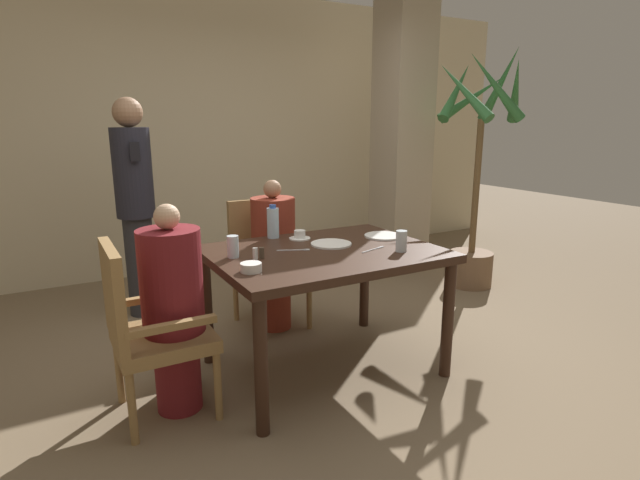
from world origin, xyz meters
The scene contains 21 objects.
ground_plane centered at (0.00, 0.00, 0.00)m, with size 16.00×16.00×0.00m, color #7A664C.
wall_back centered at (0.00, 2.63, 1.40)m, with size 8.00×0.06×2.80m.
pillar_stone centered at (1.80, 1.57, 1.35)m, with size 0.46×0.46×2.70m.
dining_table centered at (0.00, 0.00, 0.68)m, with size 1.33×1.01×0.78m.
chair_left_side centered at (-1.05, 0.00, 0.51)m, with size 0.49×0.49×0.94m.
diner_in_left_chair centered at (-0.91, 0.00, 0.58)m, with size 0.32×0.32×1.13m.
chair_far_side centered at (0.00, 0.89, 0.51)m, with size 0.49×0.49×0.94m.
diner_in_far_chair centered at (0.00, 0.74, 0.58)m, with size 0.32×0.32×1.12m.
standing_host centered at (-0.81, 1.53, 0.91)m, with size 0.29×0.33×1.70m.
potted_palm centered at (2.03, 0.75, 0.89)m, with size 0.82×0.88×2.16m.
plate_main_left centered at (0.52, 0.10, 0.78)m, with size 0.25×0.25×0.01m.
plate_main_right centered at (0.10, 0.08, 0.78)m, with size 0.25×0.25×0.01m.
teacup_with_saucer centered at (0.00, 0.32, 0.80)m, with size 0.14×0.14×0.06m.
bowl_small centered at (-0.55, -0.20, 0.80)m, with size 0.11×0.11×0.05m.
water_bottle centered at (-0.14, 0.44, 0.88)m, with size 0.08×0.08×0.22m.
glass_tall_near centered at (0.38, -0.26, 0.84)m, with size 0.07×0.07×0.13m.
glass_tall_mid centered at (-0.53, 0.11, 0.84)m, with size 0.07×0.07×0.13m.
salt_shaker centered at (-0.44, 0.01, 0.81)m, with size 0.03×0.03×0.07m.
pepper_shaker centered at (-0.40, 0.01, 0.81)m, with size 0.03×0.03×0.06m.
fork_beside_plate centered at (-0.15, 0.07, 0.78)m, with size 0.19×0.09×0.00m.
knife_beside_plate centered at (0.27, -0.14, 0.78)m, with size 0.20×0.07×0.00m.
Camera 1 is at (-1.44, -2.51, 1.53)m, focal length 28.00 mm.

